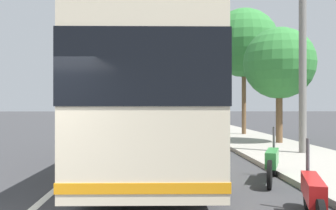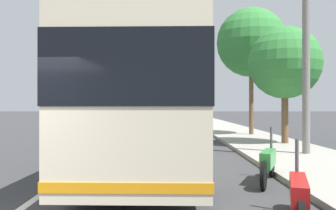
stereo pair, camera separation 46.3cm
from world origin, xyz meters
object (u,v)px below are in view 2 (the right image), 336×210
Objects in this scene: car_behind_bus at (168,113)px; roadside_tree_mid_block at (285,63)px; motorcycle_far_end at (299,195)px; coach_bus at (152,101)px; car_side_street at (166,116)px; roadside_tree_far_block at (251,43)px; utility_pole at (306,33)px; motorcycle_angled at (268,162)px; car_ahead_same_lane at (119,117)px.

roadside_tree_mid_block reaches higher than car_behind_bus.
coach_bus is at bearing 42.68° from motorcycle_far_end.
car_behind_bus is 1.14× the size of car_side_street.
utility_pole is at bearing 179.48° from roadside_tree_far_block.
roadside_tree_mid_block is at bearing 0.72° from motorcycle_far_end.
utility_pole is at bearing 173.47° from roadside_tree_mid_block.
motorcycle_angled is at bearing -126.73° from coach_bus.
roadside_tree_far_block is at bearing 7.18° from motorcycle_far_end.
coach_bus reaches higher than car_side_street.
car_behind_bus is at bearing 7.01° from utility_pole.
car_ahead_same_lane reaches higher than motorcycle_far_end.
car_behind_bus reaches higher than motorcycle_angled.
coach_bus is 3.85m from motorcycle_angled.
roadside_tree_far_block is at bearing -172.72° from car_behind_bus.
motorcycle_angled is 0.49× the size of car_side_street.
car_ahead_same_lane is at bearing 130.22° from car_side_street.
car_behind_bus is 0.55× the size of utility_pole.
utility_pole is (-21.79, -9.37, 3.60)m from car_ahead_same_lane.
roadside_tree_far_block reaches higher than roadside_tree_mid_block.
coach_bus is 1.25× the size of utility_pole.
motorcycle_far_end is 29.62m from car_ahead_same_lane.
roadside_tree_mid_block reaches higher than motorcycle_angled.
utility_pole is at bearing -4.09° from motorcycle_far_end.
utility_pole is at bearing 26.25° from car_ahead_same_lane.
utility_pole reaches higher than motorcycle_far_end.
motorcycle_far_end is at bearing 15.64° from car_ahead_same_lane.
car_side_street is at bearing 131.41° from car_ahead_same_lane.
car_side_street is at bearing 11.07° from utility_pole.
car_behind_bus is 0.90× the size of roadside_tree_mid_block.
roadside_tree_far_block reaches higher than car_behind_bus.
coach_bus is 6.10m from utility_pole.
roadside_tree_mid_block reaches higher than motorcycle_far_end.
car_side_street is 18.27m from roadside_tree_far_block.
coach_bus is at bearing 12.79° from car_ahead_same_lane.
utility_pole is (-38.03, -4.68, 3.60)m from car_behind_bus.
motorcycle_angled is 8.69m from roadside_tree_mid_block.
roadside_tree_mid_block is (-34.60, -5.07, 2.97)m from car_behind_bus.
coach_bus is at bearing 74.01° from motorcycle_angled.
motorcycle_angled reaches higher than motorcycle_far_end.
roadside_tree_mid_block is (-18.36, -9.77, 2.97)m from car_ahead_same_lane.
car_ahead_same_lane is (23.69, 4.09, -1.21)m from coach_bus.
coach_bus is 7.98m from roadside_tree_mid_block.
motorcycle_angled is 13.70m from roadside_tree_far_block.
car_side_street is 0.79× the size of roadside_tree_mid_block.
car_side_street is at bearing 16.55° from roadside_tree_far_block.
car_ahead_same_lane is at bearing 28.01° from roadside_tree_mid_block.
motorcycle_far_end is 8.59m from utility_pole.
utility_pole is at bearing -8.71° from motorcycle_angled.
coach_bus reaches higher than motorcycle_angled.
roadside_tree_far_block is at bearing -0.52° from utility_pole.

